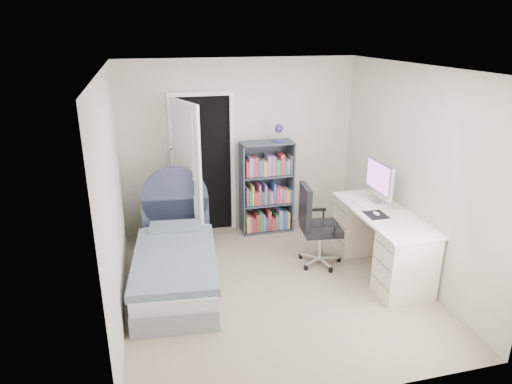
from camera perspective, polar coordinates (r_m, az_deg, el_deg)
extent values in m
cube|color=gray|center=(5.54, 2.21, -11.78)|extent=(3.40, 3.60, 0.05)
cube|color=white|center=(4.73, 2.63, 15.56)|extent=(3.40, 3.60, 0.05)
cube|color=beige|center=(6.68, -2.06, 5.75)|extent=(3.40, 0.05, 2.50)
cube|color=beige|center=(3.42, 11.18, -8.94)|extent=(3.40, 0.05, 2.50)
cube|color=beige|center=(4.81, -17.71, -0.89)|extent=(0.05, 3.60, 2.50)
cube|color=beige|center=(5.70, 19.27, 2.13)|extent=(0.05, 3.60, 2.50)
cube|color=black|center=(6.63, -6.63, 3.27)|extent=(0.80, 0.01, 2.00)
cube|color=white|center=(6.57, -10.32, 2.92)|extent=(0.06, 0.06, 2.00)
cube|color=white|center=(6.68, -2.94, 3.49)|extent=(0.06, 0.06, 2.00)
cube|color=white|center=(6.39, -6.97, 12.09)|extent=(0.92, 0.06, 0.06)
cube|color=white|center=(6.22, -8.57, 2.06)|extent=(0.30, 0.77, 2.00)
cube|color=gray|center=(5.51, -9.90, -10.48)|extent=(1.07, 1.94, 0.24)
cube|color=silver|center=(5.42, -10.01, -8.78)|extent=(1.04, 1.90, 0.15)
cube|color=slate|center=(5.29, -10.10, -8.19)|extent=(1.07, 1.67, 0.09)
cube|color=slate|center=(5.97, -9.98, -4.61)|extent=(0.70, 0.44, 0.11)
cube|color=#3B3F5B|center=(6.26, -9.90, -4.04)|extent=(0.89, 0.14, 0.74)
cylinder|color=#3B3F5B|center=(6.12, -10.10, -0.85)|extent=(0.89, 0.14, 0.88)
cylinder|color=#CFBB7F|center=(6.50, -13.81, -4.60)|extent=(0.04, 0.04, 0.50)
cylinder|color=#CFBB7F|center=(6.81, -13.87, -3.45)|extent=(0.04, 0.04, 0.50)
cylinder|color=#CFBB7F|center=(6.51, -10.82, -4.35)|extent=(0.04, 0.04, 0.50)
cylinder|color=#CFBB7F|center=(6.82, -11.02, -3.21)|extent=(0.04, 0.04, 0.50)
cube|color=#CFBB7F|center=(6.57, -12.53, -2.02)|extent=(0.40, 0.40, 0.03)
cube|color=#CFBB7F|center=(6.69, -12.34, -4.48)|extent=(0.36, 0.36, 0.02)
cube|color=#B24C33|center=(6.56, -12.99, -1.81)|extent=(0.16, 0.22, 0.03)
cube|color=#3F598C|center=(6.55, -13.01, -1.57)|extent=(0.15, 0.21, 0.03)
cube|color=#D8CC7F|center=(6.54, -13.03, -1.32)|extent=(0.14, 0.20, 0.03)
cylinder|color=silver|center=(6.78, -10.47, -5.51)|extent=(0.20, 0.20, 0.02)
cylinder|color=silver|center=(6.52, -10.84, -0.03)|extent=(0.02, 0.02, 1.38)
sphere|color=silver|center=(6.30, -10.65, 5.54)|extent=(0.08, 0.08, 0.08)
cube|color=#3B4351|center=(6.58, -1.77, 0.32)|extent=(0.02, 0.33, 1.36)
cube|color=#3B4351|center=(6.77, 4.35, 0.84)|extent=(0.02, 0.33, 1.36)
cube|color=#3B4351|center=(6.48, 1.38, 6.17)|extent=(0.76, 0.33, 0.02)
cube|color=#3B4351|center=(6.92, 1.29, -4.64)|extent=(0.76, 0.33, 0.02)
cube|color=#3B4351|center=(6.81, 0.98, 1.01)|extent=(0.76, 0.01, 1.36)
cube|color=#3B4351|center=(6.75, 1.32, -1.37)|extent=(0.72, 0.31, 0.02)
cube|color=#3B4351|center=(6.61, 1.35, 2.14)|extent=(0.72, 0.31, 0.02)
cylinder|color=#352297|center=(6.52, 2.77, 6.41)|extent=(0.13, 0.13, 0.02)
cylinder|color=silver|center=(6.50, 2.78, 7.17)|extent=(0.02, 0.02, 0.17)
sphere|color=#352297|center=(6.45, 2.88, 7.95)|extent=(0.12, 0.12, 0.12)
cube|color=#D8BF4C|center=(6.77, -1.11, -3.88)|extent=(0.06, 0.23, 0.24)
cube|color=#994C7F|center=(6.79, -0.71, -3.89)|extent=(0.03, 0.23, 0.23)
cube|color=#B23333|center=(6.80, -0.37, -3.92)|extent=(0.04, 0.23, 0.21)
cube|color=#B23333|center=(6.80, 0.04, -3.68)|extent=(0.04, 0.23, 0.26)
cube|color=#337F4C|center=(6.81, 0.48, -3.55)|extent=(0.05, 0.23, 0.28)
cube|color=#7F72B2|center=(6.83, 0.85, -3.65)|extent=(0.03, 0.23, 0.25)
cube|color=#335999|center=(6.84, 1.13, -3.81)|extent=(0.03, 0.23, 0.20)
cube|color=#B23333|center=(6.84, 1.51, -3.38)|extent=(0.05, 0.23, 0.30)
cube|color=#B23333|center=(6.87, 1.99, -3.77)|extent=(0.06, 0.23, 0.18)
cube|color=#337F4C|center=(6.88, 2.45, -3.58)|extent=(0.04, 0.23, 0.22)
cube|color=#7F72B2|center=(6.88, 2.89, -3.27)|extent=(0.06, 0.23, 0.29)
cube|color=#335999|center=(6.90, 3.42, -3.30)|extent=(0.06, 0.23, 0.27)
cube|color=#D8BF4C|center=(6.92, 3.86, -3.30)|extent=(0.04, 0.23, 0.26)
cube|color=#994C7F|center=(6.61, -1.26, -0.42)|extent=(0.03, 0.23, 0.27)
cube|color=#337F4C|center=(6.62, -0.91, -0.57)|extent=(0.04, 0.23, 0.22)
cube|color=#D8BF4C|center=(6.62, -0.57, -0.25)|extent=(0.03, 0.23, 0.29)
cube|color=#B23333|center=(6.65, -0.13, -0.63)|extent=(0.06, 0.23, 0.19)
cube|color=#994C7F|center=(6.64, 0.31, -0.14)|extent=(0.03, 0.23, 0.30)
cube|color=#3F3F3F|center=(6.67, 0.67, -0.53)|extent=(0.05, 0.23, 0.20)
cube|color=#7F72B2|center=(6.67, 1.03, -0.12)|extent=(0.03, 0.23, 0.29)
cube|color=#3F3F3F|center=(6.69, 1.34, -0.51)|extent=(0.04, 0.23, 0.19)
cube|color=#994C7F|center=(6.71, 1.76, -0.49)|extent=(0.05, 0.23, 0.19)
cube|color=#335999|center=(6.70, 2.16, 0.01)|extent=(0.03, 0.23, 0.30)
cube|color=#B23333|center=(6.72, 2.48, -0.20)|extent=(0.04, 0.23, 0.24)
cube|color=#994C7F|center=(6.74, 2.91, -0.21)|extent=(0.06, 0.23, 0.23)
cube|color=#994C7F|center=(6.76, 3.34, -0.35)|extent=(0.04, 0.23, 0.18)
cube|color=orange|center=(6.77, 3.75, -0.30)|extent=(0.05, 0.23, 0.19)
cube|color=#335999|center=(6.79, 4.25, -0.25)|extent=(0.06, 0.23, 0.19)
cube|color=#B23333|center=(6.48, -1.25, 3.00)|extent=(0.04, 0.23, 0.22)
cube|color=#7F72B2|center=(6.48, -0.78, 3.25)|extent=(0.06, 0.23, 0.28)
cube|color=#B23333|center=(6.50, -0.20, 3.29)|extent=(0.06, 0.23, 0.28)
cube|color=#335999|center=(6.52, 0.40, 3.14)|extent=(0.06, 0.23, 0.23)
cube|color=orange|center=(6.54, 0.97, 3.10)|extent=(0.06, 0.23, 0.21)
cube|color=#7F72B2|center=(6.54, 1.49, 3.46)|extent=(0.05, 0.23, 0.29)
cube|color=#994C7F|center=(6.56, 2.00, 3.45)|extent=(0.06, 0.23, 0.28)
cube|color=#337F4C|center=(6.59, 2.56, 3.27)|extent=(0.06, 0.23, 0.22)
cube|color=#B23333|center=(6.60, 3.12, 3.60)|extent=(0.06, 0.23, 0.29)
cube|color=#337F4C|center=(6.62, 3.53, 3.27)|extent=(0.03, 0.23, 0.21)
cube|color=#7F72B2|center=(6.63, 3.83, 3.34)|extent=(0.03, 0.23, 0.22)
cube|color=#3F3F3F|center=(6.64, 4.19, 3.58)|extent=(0.04, 0.23, 0.27)
cube|color=#F1E0CA|center=(5.70, 15.66, -2.60)|extent=(0.65, 1.62, 0.03)
cube|color=#F1E0CA|center=(5.43, 18.22, -8.65)|extent=(0.59, 0.43, 0.76)
cube|color=#F1E0CA|center=(6.31, 12.83, -4.00)|extent=(0.59, 0.43, 0.76)
cube|color=silver|center=(6.01, 15.09, -1.18)|extent=(0.17, 0.17, 0.01)
cube|color=silver|center=(5.98, 15.46, -0.05)|extent=(0.03, 0.06, 0.24)
cube|color=silver|center=(5.89, 15.18, 1.68)|extent=(0.05, 0.60, 0.43)
cube|color=#BE5BDE|center=(5.87, 14.97, 1.86)|extent=(0.00, 0.54, 0.34)
cube|color=white|center=(5.90, 13.07, -1.37)|extent=(0.14, 0.43, 0.02)
cube|color=black|center=(5.59, 14.79, -2.78)|extent=(0.24, 0.28, 0.00)
ellipsoid|color=white|center=(5.59, 14.80, -2.63)|extent=(0.06, 0.11, 0.03)
cube|color=silver|center=(6.06, 9.14, -8.17)|extent=(0.28, 0.07, 0.02)
cylinder|color=black|center=(6.11, 10.32, -8.31)|extent=(0.06, 0.06, 0.06)
cube|color=silver|center=(6.14, 8.00, -7.70)|extent=(0.15, 0.26, 0.02)
cylinder|color=black|center=(6.27, 8.05, -7.39)|extent=(0.06, 0.06, 0.06)
cube|color=silver|center=(6.06, 6.76, -8.01)|extent=(0.23, 0.21, 0.02)
cylinder|color=black|center=(6.12, 5.60, -7.99)|extent=(0.06, 0.06, 0.06)
cube|color=silver|center=(5.93, 7.11, -8.69)|extent=(0.26, 0.17, 0.02)
cylinder|color=black|center=(5.86, 6.26, -9.38)|extent=(0.06, 0.06, 0.06)
cube|color=silver|center=(5.93, 8.62, -8.80)|extent=(0.09, 0.27, 0.02)
cylinder|color=black|center=(5.85, 9.32, -9.59)|extent=(0.06, 0.06, 0.06)
cylinder|color=silver|center=(5.93, 8.02, -6.53)|extent=(0.05, 0.05, 0.41)
cube|color=black|center=(5.83, 8.12, -4.55)|extent=(0.52, 0.52, 0.09)
cube|color=black|center=(5.66, 6.18, -1.82)|extent=(0.12, 0.43, 0.54)
cube|color=black|center=(5.54, 8.68, -4.17)|extent=(0.29, 0.07, 0.03)
cube|color=black|center=(5.99, 7.40, -2.22)|extent=(0.29, 0.07, 0.03)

